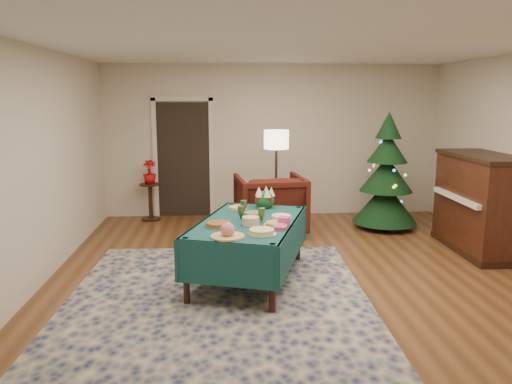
{
  "coord_description": "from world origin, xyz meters",
  "views": [
    {
      "loc": [
        -0.93,
        -5.44,
        2.13
      ],
      "look_at": [
        -0.48,
        0.9,
        0.92
      ],
      "focal_mm": 35.0,
      "sensor_mm": 36.0,
      "label": 1
    }
  ],
  "objects": [
    {
      "name": "platter_1",
      "position": [
        -0.52,
        -0.45,
        0.75
      ],
      "size": [
        0.3,
        0.3,
        0.06
      ],
      "color": "silver",
      "rests_on": "buffet_table"
    },
    {
      "name": "potted_plant",
      "position": [
        -2.17,
        3.2,
        0.76
      ],
      "size": [
        0.23,
        0.41,
        0.23
      ],
      "primitive_type": "imported",
      "color": "#B70D0E",
      "rests_on": "side_table"
    },
    {
      "name": "doorway",
      "position": [
        -1.6,
        3.48,
        1.1
      ],
      "size": [
        1.08,
        0.04,
        2.16
      ],
      "color": "black",
      "rests_on": "ground"
    },
    {
      "name": "platter_3",
      "position": [
        -0.61,
        -0.07,
        0.77
      ],
      "size": [
        0.22,
        0.22,
        0.1
      ],
      "color": "silver",
      "rests_on": "buffet_table"
    },
    {
      "name": "centerpiece",
      "position": [
        -0.38,
        0.83,
        0.85
      ],
      "size": [
        0.26,
        0.26,
        0.3
      ],
      "color": "#1E4C1E",
      "rests_on": "buffet_table"
    },
    {
      "name": "goblet_0",
      "position": [
        -0.66,
        0.49,
        0.81
      ],
      "size": [
        0.08,
        0.08,
        0.17
      ],
      "color": "#2D471E",
      "rests_on": "buffet_table"
    },
    {
      "name": "room_shell",
      "position": [
        0.0,
        0.0,
        1.35
      ],
      "size": [
        7.0,
        7.0,
        7.0
      ],
      "color": "#593319",
      "rests_on": "ground"
    },
    {
      "name": "piano",
      "position": [
        2.65,
        1.08,
        0.67
      ],
      "size": [
        0.76,
        1.58,
        1.36
      ],
      "color": "black",
      "rests_on": "ground"
    },
    {
      "name": "goblet_1",
      "position": [
        -0.48,
        0.06,
        0.81
      ],
      "size": [
        0.08,
        0.08,
        0.17
      ],
      "color": "#2D471E",
      "rests_on": "buffet_table"
    },
    {
      "name": "platter_7",
      "position": [
        -0.72,
        0.73,
        0.74
      ],
      "size": [
        0.27,
        0.27,
        0.04
      ],
      "color": "silver",
      "rests_on": "buffet_table"
    },
    {
      "name": "platter_2",
      "position": [
        -0.96,
        -0.09,
        0.75
      ],
      "size": [
        0.32,
        0.32,
        0.05
      ],
      "color": "silver",
      "rests_on": "buffet_table"
    },
    {
      "name": "platter_5",
      "position": [
        -0.56,
        0.28,
        0.76
      ],
      "size": [
        0.27,
        0.27,
        0.07
      ],
      "color": "silver",
      "rests_on": "buffet_table"
    },
    {
      "name": "goblet_2",
      "position": [
        -0.71,
        0.18,
        0.81
      ],
      "size": [
        0.08,
        0.08,
        0.17
      ],
      "color": "#2D471E",
      "rests_on": "buffet_table"
    },
    {
      "name": "gift_box",
      "position": [
        -0.24,
        -0.09,
        0.77
      ],
      "size": [
        0.14,
        0.14,
        0.1
      ],
      "primitive_type": "cube",
      "rotation": [
        0.0,
        0.0,
        -0.3
      ],
      "color": "#DC3D9B",
      "rests_on": "buffet_table"
    },
    {
      "name": "christmas_tree",
      "position": [
        1.75,
        2.4,
        0.85
      ],
      "size": [
        1.35,
        1.35,
        1.9
      ],
      "color": "black",
      "rests_on": "ground"
    },
    {
      "name": "platter_4",
      "position": [
        -0.33,
        -0.1,
        0.74
      ],
      "size": [
        0.29,
        0.29,
        0.04
      ],
      "color": "silver",
      "rests_on": "buffet_table"
    },
    {
      "name": "platter_6",
      "position": [
        -0.23,
        0.24,
        0.74
      ],
      "size": [
        0.27,
        0.27,
        0.04
      ],
      "color": "silver",
      "rests_on": "buffet_table"
    },
    {
      "name": "rug",
      "position": [
        -0.99,
        -0.71,
        0.01
      ],
      "size": [
        3.33,
        4.3,
        0.02
      ],
      "primitive_type": "cube",
      "rotation": [
        0.0,
        0.0,
        -0.03
      ],
      "color": "#14224D",
      "rests_on": "ground"
    },
    {
      "name": "napkin_stack",
      "position": [
        -0.3,
        -0.25,
        0.74
      ],
      "size": [
        0.18,
        0.18,
        0.04
      ],
      "primitive_type": "cube",
      "rotation": [
        0.0,
        0.0,
        -0.3
      ],
      "color": "#D73B72",
      "rests_on": "buffet_table"
    },
    {
      "name": "armchair",
      "position": [
        -0.18,
        2.14,
        0.52
      ],
      "size": [
        1.11,
        1.06,
        1.04
      ],
      "primitive_type": "imported",
      "rotation": [
        0.0,
        0.0,
        3.25
      ],
      "color": "#41150E",
      "rests_on": "ground"
    },
    {
      "name": "side_table",
      "position": [
        -2.17,
        3.2,
        0.32
      ],
      "size": [
        0.36,
        0.36,
        0.65
      ],
      "color": "black",
      "rests_on": "ground"
    },
    {
      "name": "buffet_table",
      "position": [
        -0.62,
        0.15,
        0.58
      ],
      "size": [
        1.59,
        2.1,
        0.72
      ],
      "color": "black",
      "rests_on": "ground"
    },
    {
      "name": "platter_0",
      "position": [
        -0.87,
        -0.54,
        0.78
      ],
      "size": [
        0.36,
        0.36,
        0.16
      ],
      "color": "silver",
      "rests_on": "buffet_table"
    },
    {
      "name": "floor_lamp",
      "position": [
        -0.06,
        2.37,
        1.37
      ],
      "size": [
        0.39,
        0.39,
        1.62
      ],
      "color": "#A57F3F",
      "rests_on": "ground"
    }
  ]
}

